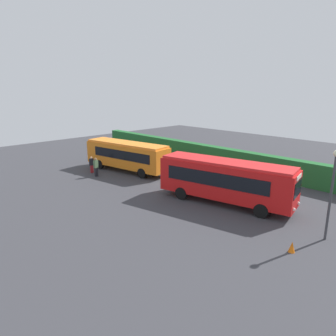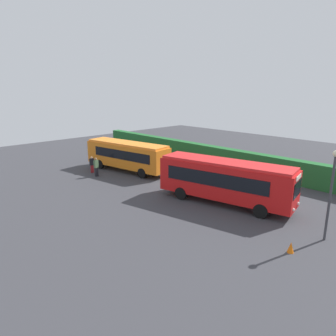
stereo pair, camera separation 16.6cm
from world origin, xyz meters
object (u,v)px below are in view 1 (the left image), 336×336
at_px(bus_red, 225,179).
at_px(person_far, 236,182).
at_px(person_center, 92,164).
at_px(lamppost, 332,185).
at_px(traffic_cone, 292,247).
at_px(bus_orange, 127,155).
at_px(person_left, 130,155).
at_px(person_right, 96,167).

xyz_separation_m(bus_red, person_far, (-0.69, 2.55, -0.87)).
distance_m(person_center, lamppost, 22.42).
bearing_deg(person_far, traffic_cone, 35.43).
relative_size(traffic_cone, lamppost, 0.11).
height_order(traffic_cone, lamppost, lamppost).
relative_size(bus_orange, person_left, 5.33).
xyz_separation_m(person_center, person_right, (1.53, -0.43, 0.12)).
xyz_separation_m(person_right, person_far, (12.50, 5.51, 0.02)).
bearing_deg(person_center, person_far, -136.99).
relative_size(bus_red, traffic_cone, 17.47).
relative_size(bus_red, lamppost, 1.98).
height_order(bus_red, person_far, bus_red).
xyz_separation_m(person_center, lamppost, (22.21, 1.93, 2.44)).
bearing_deg(person_right, traffic_cone, -11.31).
height_order(bus_orange, person_far, bus_orange).
relative_size(person_far, lamppost, 0.37).
height_order(person_center, person_far, person_far).
relative_size(person_left, person_right, 1.00).
bearing_deg(person_far, bus_orange, -96.09).
relative_size(bus_orange, traffic_cone, 16.69).
distance_m(bus_orange, bus_red, 12.67).
height_order(bus_red, person_right, bus_red).
bearing_deg(traffic_cone, person_left, 164.40).
height_order(bus_orange, lamppost, lamppost).
distance_m(bus_orange, person_center, 3.72).
relative_size(person_left, lamppost, 0.36).
xyz_separation_m(person_center, traffic_cone, (21.48, -0.85, -0.58)).
bearing_deg(bus_red, lamppost, -15.97).
distance_m(person_left, person_right, 6.02).
distance_m(bus_red, person_far, 2.78).
height_order(person_left, person_far, person_far).
bearing_deg(traffic_cone, bus_red, 153.48).
xyz_separation_m(bus_orange, lamppost, (20.15, -1.04, 1.56)).
relative_size(person_center, lamppost, 0.32).
bearing_deg(person_left, person_center, 92.36).
height_order(bus_red, traffic_cone, bus_red).
xyz_separation_m(bus_orange, person_right, (-0.53, -3.40, -0.76)).
relative_size(bus_orange, person_center, 5.95).
relative_size(bus_red, person_right, 5.57).
xyz_separation_m(person_right, traffic_cone, (19.95, -0.42, -0.70)).
bearing_deg(traffic_cone, person_center, 177.74).
height_order(person_far, lamppost, lamppost).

